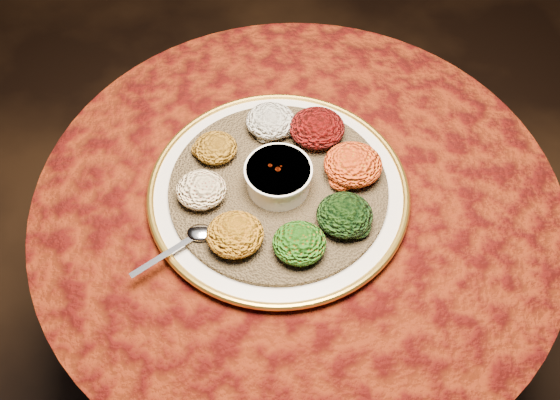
{
  "coord_description": "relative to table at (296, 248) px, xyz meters",
  "views": [
    {
      "loc": [
        -0.04,
        -0.65,
        1.65
      ],
      "look_at": [
        -0.03,
        -0.02,
        0.76
      ],
      "focal_mm": 40.0,
      "sensor_mm": 36.0,
      "label": 1
    }
  ],
  "objects": [
    {
      "name": "portion_mixveg",
      "position": [
        -0.0,
        -0.13,
        0.23
      ],
      "size": [
        0.09,
        0.08,
        0.04
      ],
      "primitive_type": "ellipsoid",
      "color": "#943B09",
      "rests_on": "injera"
    },
    {
      "name": "table",
      "position": [
        0.0,
        0.0,
        0.0
      ],
      "size": [
        0.96,
        0.96,
        0.73
      ],
      "color": "black",
      "rests_on": "ground"
    },
    {
      "name": "platter",
      "position": [
        -0.04,
        0.01,
        0.19
      ],
      "size": [
        0.59,
        0.59,
        0.02
      ],
      "rotation": [
        0.0,
        0.0,
        -0.39
      ],
      "color": "beige",
      "rests_on": "table"
    },
    {
      "name": "portion_kik",
      "position": [
        -0.11,
        -0.11,
        0.23
      ],
      "size": [
        0.1,
        0.09,
        0.05
      ],
      "primitive_type": "ellipsoid",
      "color": "#A55E0E",
      "rests_on": "injera"
    },
    {
      "name": "portion_kitfo",
      "position": [
        0.04,
        0.12,
        0.23
      ],
      "size": [
        0.1,
        0.1,
        0.05
      ],
      "primitive_type": "ellipsoid",
      "color": "black",
      "rests_on": "injera"
    },
    {
      "name": "portion_timatim",
      "position": [
        -0.17,
        -0.02,
        0.23
      ],
      "size": [
        0.09,
        0.08,
        0.04
      ],
      "primitive_type": "ellipsoid",
      "color": "#750807",
      "rests_on": "injera"
    },
    {
      "name": "portion_tikil",
      "position": [
        0.1,
        0.03,
        0.23
      ],
      "size": [
        0.1,
        0.1,
        0.05
      ],
      "primitive_type": "ellipsoid",
      "color": "#BD860F",
      "rests_on": "injera"
    },
    {
      "name": "spoon",
      "position": [
        -0.18,
        -0.1,
        0.21
      ],
      "size": [
        0.13,
        0.1,
        0.01
      ],
      "rotation": [
        0.0,
        0.0,
        -2.49
      ],
      "color": "silver",
      "rests_on": "injera"
    },
    {
      "name": "stew_bowl",
      "position": [
        -0.04,
        0.01,
        0.24
      ],
      "size": [
        0.12,
        0.12,
        0.05
      ],
      "color": "white",
      "rests_on": "injera"
    },
    {
      "name": "injera",
      "position": [
        -0.04,
        0.01,
        0.2
      ],
      "size": [
        0.5,
        0.5,
        0.01
      ],
      "primitive_type": "cylinder",
      "rotation": [
        0.0,
        0.0,
        -0.35
      ],
      "color": "brown",
      "rests_on": "platter"
    },
    {
      "name": "portion_shiro",
      "position": [
        -0.15,
        0.08,
        0.23
      ],
      "size": [
        0.08,
        0.08,
        0.04
      ],
      "primitive_type": "ellipsoid",
      "color": "#84550F",
      "rests_on": "injera"
    },
    {
      "name": "portion_gomen",
      "position": [
        0.07,
        -0.07,
        0.23
      ],
      "size": [
        0.1,
        0.09,
        0.05
      ],
      "primitive_type": "ellipsoid",
      "color": "black",
      "rests_on": "injera"
    },
    {
      "name": "portion_ayib",
      "position": [
        -0.05,
        0.14,
        0.23
      ],
      "size": [
        0.09,
        0.09,
        0.04
      ],
      "primitive_type": "ellipsoid",
      "color": "beige",
      "rests_on": "injera"
    }
  ]
}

